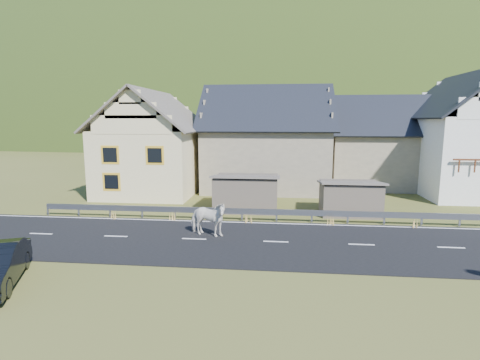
# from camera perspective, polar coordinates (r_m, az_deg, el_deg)

# --- Properties ---
(ground) EXTENTS (160.00, 160.00, 0.00)m
(ground) POSITION_cam_1_polar(r_m,az_deg,el_deg) (18.27, 5.48, -9.46)
(ground) COLOR #464D1A
(ground) RESTS_ON ground
(road) EXTENTS (60.00, 7.00, 0.04)m
(road) POSITION_cam_1_polar(r_m,az_deg,el_deg) (18.26, 5.48, -9.40)
(road) COLOR black
(road) RESTS_ON ground
(lane_markings) EXTENTS (60.00, 6.60, 0.01)m
(lane_markings) POSITION_cam_1_polar(r_m,az_deg,el_deg) (18.25, 5.48, -9.32)
(lane_markings) COLOR silver
(lane_markings) RESTS_ON road
(guardrail) EXTENTS (28.10, 0.09, 0.75)m
(guardrail) POSITION_cam_1_polar(r_m,az_deg,el_deg) (21.64, 5.60, -4.93)
(guardrail) COLOR #93969B
(guardrail) RESTS_ON ground
(shed_left) EXTENTS (4.30, 3.30, 2.40)m
(shed_left) POSITION_cam_1_polar(r_m,az_deg,el_deg) (24.37, 0.97, -1.99)
(shed_left) COLOR #675C4D
(shed_left) RESTS_ON ground
(shed_right) EXTENTS (3.80, 2.90, 2.20)m
(shed_right) POSITION_cam_1_polar(r_m,az_deg,el_deg) (24.21, 16.39, -2.68)
(shed_right) COLOR #675C4D
(shed_right) RESTS_ON ground
(house_cream) EXTENTS (7.80, 9.80, 8.30)m
(house_cream) POSITION_cam_1_polar(r_m,az_deg,el_deg) (31.03, -13.07, 6.26)
(house_cream) COLOR beige
(house_cream) RESTS_ON ground
(house_stone_a) EXTENTS (10.80, 9.80, 8.90)m
(house_stone_a) POSITION_cam_1_polar(r_m,az_deg,el_deg) (32.35, 4.10, 7.07)
(house_stone_a) COLOR gray
(house_stone_a) RESTS_ON ground
(house_stone_b) EXTENTS (9.80, 8.80, 8.10)m
(house_stone_b) POSITION_cam_1_polar(r_m,az_deg,el_deg) (35.48, 20.66, 6.05)
(house_stone_b) COLOR gray
(house_stone_b) RESTS_ON ground
(house_white) EXTENTS (8.80, 10.80, 9.70)m
(house_white) POSITION_cam_1_polar(r_m,az_deg,el_deg) (34.68, 31.70, 6.58)
(house_white) COLOR white
(house_white) RESTS_ON ground
(mountain) EXTENTS (440.00, 280.00, 260.00)m
(mountain) POSITION_cam_1_polar(r_m,az_deg,el_deg) (199.05, 7.37, 1.70)
(mountain) COLOR black
(mountain) RESTS_ON ground
(conifer_patch) EXTENTS (76.00, 50.00, 28.00)m
(conifer_patch) POSITION_cam_1_polar(r_m,az_deg,el_deg) (138.72, -17.61, 8.88)
(conifer_patch) COLOR black
(conifer_patch) RESTS_ON ground
(horse) EXTENTS (1.56, 2.33, 1.80)m
(horse) POSITION_cam_1_polar(r_m,az_deg,el_deg) (18.85, -4.96, -5.86)
(horse) COLOR white
(horse) RESTS_ON road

